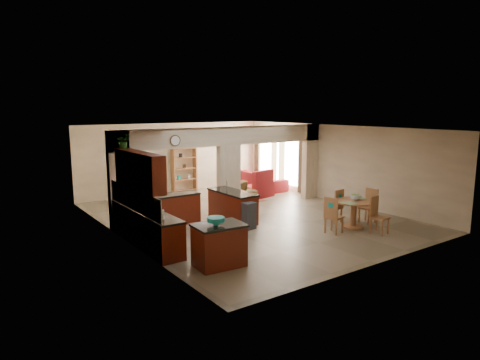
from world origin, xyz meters
TOP-DOWN VIEW (x-y plane):
  - floor at (0.00, 0.00)m, footprint 10.00×10.00m
  - ceiling at (0.00, 0.00)m, footprint 10.00×10.00m
  - wall_back at (0.00, 5.00)m, footprint 8.00×0.00m
  - wall_front at (0.00, -5.00)m, footprint 8.00×0.00m
  - wall_left at (-4.00, 0.00)m, footprint 0.00×10.00m
  - wall_right at (4.00, 0.00)m, footprint 0.00×10.00m
  - partition_left_pier at (-3.70, 1.00)m, footprint 0.60×0.25m
  - partition_center_pier at (0.00, 1.00)m, footprint 0.80×0.25m
  - partition_right_pier at (3.70, 1.00)m, footprint 0.60×0.25m
  - partition_header at (0.00, 1.00)m, footprint 8.00×0.25m
  - kitchen_counter at (-3.26, -0.25)m, footprint 2.52×3.29m
  - upper_cabinets at (-3.82, -0.80)m, footprint 0.35×2.40m
  - peninsula at (-0.60, -0.11)m, footprint 0.70×1.85m
  - wall_clock at (-2.00, 0.85)m, footprint 0.34×0.03m
  - rug at (1.20, 2.10)m, footprint 1.60×1.30m
  - fireplace at (-1.60, 4.83)m, footprint 1.60×0.35m
  - shelving_unit at (0.35, 4.82)m, footprint 1.00×0.32m
  - window_a at (3.97, 2.30)m, footprint 0.02×0.90m
  - window_b at (3.97, 4.00)m, footprint 0.02×0.90m
  - glazed_door at (3.97, 3.15)m, footprint 0.02×0.70m
  - drape_a_left at (3.93, 1.70)m, footprint 0.10×0.28m
  - drape_a_right at (3.93, 2.90)m, footprint 0.10×0.28m
  - drape_b_left at (3.93, 3.40)m, footprint 0.10×0.28m
  - drape_b_right at (3.93, 4.60)m, footprint 0.10×0.28m
  - ceiling_fan at (1.50, 3.00)m, footprint 1.00×1.00m
  - kitchen_island at (-2.97, -3.09)m, footprint 1.14×0.86m
  - teal_bowl at (-3.06, -3.11)m, footprint 0.38×0.38m
  - trash_can at (-0.73, -1.14)m, footprint 0.36×0.31m
  - dining_table at (1.79, -2.77)m, footprint 1.18×1.18m
  - fruit_bowl at (1.86, -2.77)m, footprint 0.32×0.32m
  - sofa at (3.30, 3.51)m, footprint 2.50×1.02m
  - chaise at (2.19, 2.29)m, footprint 1.21×1.06m
  - armchair at (0.91, 2.14)m, footprint 1.08×1.09m
  - ottoman at (1.40, 1.81)m, footprint 0.75×0.75m
  - plant at (-3.82, 0.19)m, footprint 0.40×0.36m
  - chair_north at (1.79, -2.11)m, footprint 0.47×0.47m
  - chair_east at (2.66, -2.63)m, footprint 0.45×0.45m
  - chair_south at (1.91, -3.49)m, footprint 0.48×0.48m
  - chair_west at (0.86, -2.83)m, footprint 0.50×0.50m

SIDE VIEW (x-z plane):
  - floor at x=0.00m, z-range 0.00..0.00m
  - rug at x=1.20m, z-range 0.00..0.01m
  - ottoman at x=1.40m, z-range 0.00..0.42m
  - chaise at x=2.19m, z-range 0.00..0.42m
  - trash_can at x=-0.73m, z-range 0.00..0.71m
  - sofa at x=3.30m, z-range 0.00..0.73m
  - armchair at x=0.91m, z-range 0.00..0.77m
  - peninsula at x=-0.60m, z-range 0.00..0.91m
  - kitchen_counter at x=-3.26m, z-range -0.27..1.20m
  - kitchen_island at x=-2.97m, z-range 0.00..0.94m
  - dining_table at x=1.79m, z-range 0.13..0.93m
  - chair_north at x=1.79m, z-range 0.04..1.07m
  - chair_east at x=2.66m, z-range 0.04..1.07m
  - chair_south at x=1.91m, z-range 0.04..1.07m
  - chair_west at x=0.86m, z-range 0.04..1.07m
  - fireplace at x=-1.60m, z-range 0.01..1.21m
  - fruit_bowl at x=1.86m, z-range 0.80..0.97m
  - shelving_unit at x=0.35m, z-range 0.00..1.80m
  - teal_bowl at x=-3.06m, z-range 0.94..1.12m
  - glazed_door at x=3.97m, z-range 0.00..2.10m
  - partition_center_pier at x=0.00m, z-range 0.00..2.20m
  - drape_a_left at x=3.93m, z-range 0.05..2.35m
  - drape_a_right at x=3.93m, z-range 0.05..2.35m
  - drape_b_left at x=3.93m, z-range 0.05..2.35m
  - drape_b_right at x=3.93m, z-range 0.05..2.35m
  - window_a at x=3.97m, z-range 0.25..2.15m
  - window_b at x=3.97m, z-range 0.25..2.15m
  - partition_left_pier at x=-3.70m, z-range 0.00..2.80m
  - partition_right_pier at x=3.70m, z-range 0.00..2.80m
  - wall_back at x=0.00m, z-range -2.60..5.40m
  - wall_front at x=0.00m, z-range -2.60..5.40m
  - wall_left at x=-4.00m, z-range -3.60..6.40m
  - wall_right at x=4.00m, z-range -3.60..6.40m
  - upper_cabinets at x=-3.82m, z-range 1.47..2.37m
  - wall_clock at x=-2.00m, z-range 2.28..2.62m
  - partition_header at x=0.00m, z-range 2.20..2.80m
  - ceiling_fan at x=1.50m, z-range 2.51..2.61m
  - plant at x=-3.82m, z-range 2.37..2.76m
  - ceiling at x=0.00m, z-range 2.80..2.80m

